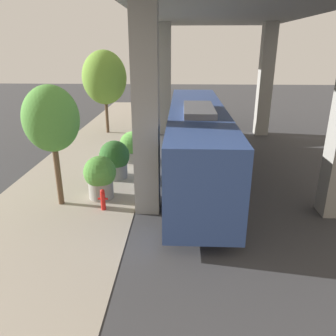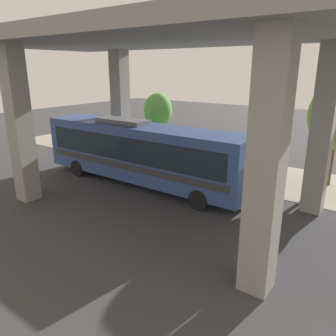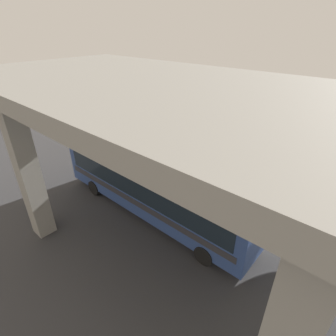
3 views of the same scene
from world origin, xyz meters
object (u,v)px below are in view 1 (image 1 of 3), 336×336
at_px(planter_front, 133,147).
at_px(planter_middle, 100,176).
at_px(bus, 196,138).
at_px(planter_back, 115,159).
at_px(street_tree_far, 104,78).
at_px(fire_hydrant, 103,200).
at_px(street_tree_near, 51,119).

height_order(planter_front, planter_middle, planter_middle).
relative_size(bus, planter_back, 7.03).
distance_m(bus, street_tree_far, 10.92).
bearing_deg(planter_back, fire_hydrant, -86.90).
relative_size(bus, planter_middle, 7.08).
height_order(fire_hydrant, planter_front, planter_front).
xyz_separation_m(planter_front, planter_back, (-0.49, -2.51, 0.13)).
distance_m(street_tree_near, street_tree_far, 11.80).
bearing_deg(planter_front, street_tree_far, 113.70).
bearing_deg(street_tree_far, fire_hydrant, -78.55).
bearing_deg(planter_back, street_tree_far, 104.53).
distance_m(bus, planter_middle, 4.75).
xyz_separation_m(planter_front, street_tree_far, (-2.78, 6.34, 3.15)).
bearing_deg(bus, fire_hydrant, -137.15).
relative_size(planter_middle, street_tree_near, 0.39).
bearing_deg(fire_hydrant, planter_middle, 106.82).
distance_m(planter_front, street_tree_near, 6.41).
distance_m(fire_hydrant, planter_back, 3.42).
bearing_deg(street_tree_far, bus, -55.02).
height_order(planter_middle, planter_back, planter_back).
bearing_deg(planter_middle, planter_back, 86.33).
bearing_deg(fire_hydrant, planter_front, 87.02).
xyz_separation_m(fire_hydrant, street_tree_near, (-1.82, 0.45, 3.01)).
distance_m(fire_hydrant, street_tree_near, 3.55).
relative_size(planter_front, street_tree_far, 0.29).
bearing_deg(street_tree_far, planter_front, -66.30).
bearing_deg(bus, planter_middle, -149.89).
bearing_deg(planter_front, planter_back, -101.05).
height_order(bus, fire_hydrant, bus).
bearing_deg(street_tree_near, planter_middle, 23.16).
bearing_deg(bus, planter_front, 143.84).
bearing_deg(planter_middle, street_tree_near, -156.84).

